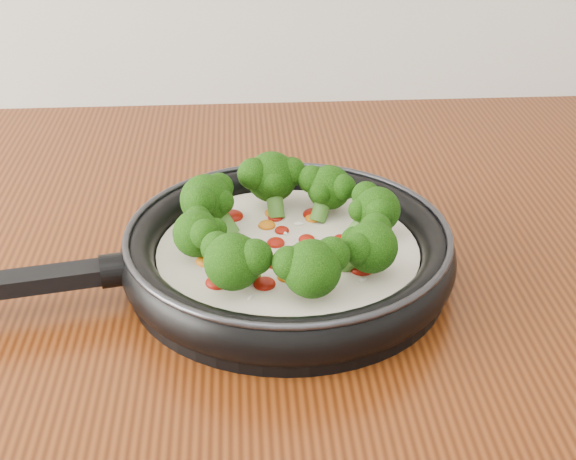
{
  "coord_description": "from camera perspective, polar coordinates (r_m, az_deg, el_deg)",
  "views": [
    {
      "loc": [
        -0.08,
        0.41,
        1.3
      ],
      "look_at": [
        -0.04,
        1.03,
        0.95
      ],
      "focal_mm": 50.28,
      "sensor_mm": 36.0,
      "label": 1
    }
  ],
  "objects": [
    {
      "name": "skillet",
      "position": [
        0.72,
        -0.26,
        -1.31
      ],
      "size": [
        0.49,
        0.35,
        0.09
      ],
      "color": "black",
      "rests_on": "counter"
    }
  ]
}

